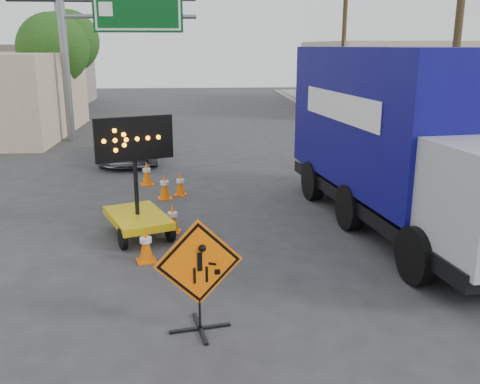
{
  "coord_description": "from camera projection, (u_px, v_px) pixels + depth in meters",
  "views": [
    {
      "loc": [
        -0.53,
        -7.56,
        4.36
      ],
      "look_at": [
        0.27,
        2.57,
        1.56
      ],
      "focal_mm": 40.0,
      "sensor_mm": 36.0,
      "label": 1
    }
  ],
  "objects": [
    {
      "name": "ground",
      "position": [
        236.0,
        330.0,
        8.47
      ],
      "size": [
        100.0,
        100.0,
        0.0
      ],
      "primitive_type": "plane",
      "color": "#2D2D30",
      "rests_on": "ground"
    },
    {
      "name": "curb_right",
      "position": [
        375.0,
        147.0,
        23.41
      ],
      "size": [
        0.4,
        60.0,
        0.12
      ],
      "primitive_type": "cube",
      "color": "gray",
      "rests_on": "ground"
    },
    {
      "name": "sidewalk_right",
      "position": [
        426.0,
        146.0,
        23.59
      ],
      "size": [
        4.0,
        60.0,
        0.15
      ],
      "primitive_type": "cube",
      "color": "gray",
      "rests_on": "ground"
    },
    {
      "name": "storefront_left_far",
      "position": [
        0.0,
        75.0,
        39.42
      ],
      "size": [
        12.0,
        10.0,
        4.4
      ],
      "primitive_type": "cube",
      "color": "gray",
      "rests_on": "ground"
    },
    {
      "name": "building_right_far",
      "position": [
        389.0,
        75.0,
        37.68
      ],
      "size": [
        10.0,
        14.0,
        4.6
      ],
      "primitive_type": "cube",
      "color": "#C8B391",
      "rests_on": "ground"
    },
    {
      "name": "highway_gantry",
      "position": [
        109.0,
        29.0,
        24.04
      ],
      "size": [
        6.18,
        0.38,
        6.9
      ],
      "color": "slate",
      "rests_on": "ground"
    },
    {
      "name": "utility_pole_near",
      "position": [
        458.0,
        35.0,
        17.44
      ],
      "size": [
        1.8,
        0.26,
        9.0
      ],
      "color": "#4C3A20",
      "rests_on": "ground"
    },
    {
      "name": "utility_pole_far",
      "position": [
        344.0,
        39.0,
        30.9
      ],
      "size": [
        1.8,
        0.26,
        9.0
      ],
      "color": "#4C3A20",
      "rests_on": "ground"
    },
    {
      "name": "tree_left_near",
      "position": [
        53.0,
        49.0,
        27.9
      ],
      "size": [
        3.71,
        3.71,
        6.03
      ],
      "color": "#4C3A20",
      "rests_on": "ground"
    },
    {
      "name": "tree_left_far",
      "position": [
        68.0,
        41.0,
        35.39
      ],
      "size": [
        4.1,
        4.1,
        6.66
      ],
      "color": "#4C3A20",
      "rests_on": "ground"
    },
    {
      "name": "construction_sign",
      "position": [
        199.0,
        273.0,
        8.22
      ],
      "size": [
        1.37,
        0.98,
        1.84
      ],
      "rotation": [
        0.0,
        0.0,
        0.19
      ],
      "color": "black",
      "rests_on": "ground"
    },
    {
      "name": "arrow_board",
      "position": [
        137.0,
        210.0,
        12.49
      ],
      "size": [
        1.84,
        2.29,
        2.83
      ],
      "rotation": [
        0.0,
        0.0,
        0.38
      ],
      "color": "gold",
      "rests_on": "ground"
    },
    {
      "name": "pickup_truck",
      "position": [
        131.0,
        143.0,
        20.85
      ],
      "size": [
        2.29,
        4.76,
        1.31
      ],
      "primitive_type": "imported",
      "rotation": [
        0.0,
        0.0,
        0.02
      ],
      "color": "#ADB0B4",
      "rests_on": "ground"
    },
    {
      "name": "box_truck",
      "position": [
        405.0,
        149.0,
        12.82
      ],
      "size": [
        3.82,
        9.38,
        4.32
      ],
      "rotation": [
        0.0,
        0.0,
        0.13
      ],
      "color": "black",
      "rests_on": "ground"
    },
    {
      "name": "cone_a",
      "position": [
        146.0,
        245.0,
        11.04
      ],
      "size": [
        0.47,
        0.47,
        0.75
      ],
      "rotation": [
        0.0,
        0.0,
        0.27
      ],
      "color": "#FF6705",
      "rests_on": "ground"
    },
    {
      "name": "cone_b",
      "position": [
        173.0,
        218.0,
        12.78
      ],
      "size": [
        0.41,
        0.41,
        0.72
      ],
      "rotation": [
        0.0,
        0.0,
        -0.15
      ],
      "color": "#FF6705",
      "rests_on": "ground"
    },
    {
      "name": "cone_c",
      "position": [
        180.0,
        184.0,
        15.99
      ],
      "size": [
        0.45,
        0.45,
        0.7
      ],
      "rotation": [
        0.0,
        0.0,
        -0.33
      ],
      "color": "#FF6705",
      "rests_on": "ground"
    },
    {
      "name": "cone_d",
      "position": [
        165.0,
        186.0,
        15.59
      ],
      "size": [
        0.45,
        0.45,
        0.77
      ],
      "rotation": [
        0.0,
        0.0,
        0.18
      ],
      "color": "#FF6705",
      "rests_on": "ground"
    },
    {
      "name": "cone_e",
      "position": [
        147.0,
        173.0,
        17.12
      ],
      "size": [
        0.52,
        0.52,
        0.78
      ],
      "rotation": [
        0.0,
        0.0,
        0.4
      ],
      "color": "#FF6705",
      "rests_on": "ground"
    }
  ]
}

